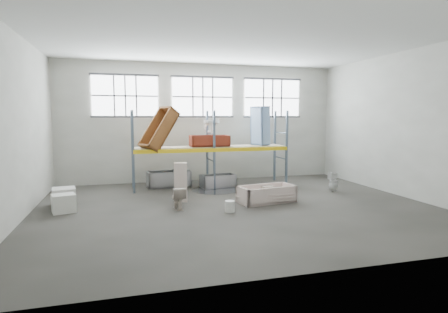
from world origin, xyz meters
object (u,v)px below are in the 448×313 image
object	(u,v)px
steel_tub_right	(218,181)
rust_tub_flat	(210,141)
steel_tub_left	(169,179)
bathtub_beige	(266,194)
toilet_beige	(178,198)
blue_tub_upright	(260,126)
cistern_tall	(181,182)
bucket	(230,206)
toilet_white	(333,182)
carton_near	(64,203)

from	to	relation	value
steel_tub_right	rust_tub_flat	xyz separation A→B (m)	(-0.28, 0.23, 1.57)
steel_tub_right	rust_tub_flat	size ratio (longest dim) A/B	0.89
steel_tub_left	steel_tub_right	size ratio (longest dim) A/B	1.24
bathtub_beige	rust_tub_flat	size ratio (longest dim) A/B	1.20
toilet_beige	blue_tub_upright	size ratio (longest dim) A/B	0.43
toilet_beige	steel_tub_right	bearing A→B (deg)	-128.10
cistern_tall	bucket	world-z (taller)	cistern_tall
steel_tub_left	bathtub_beige	bearing A→B (deg)	-52.15
cistern_tall	toilet_white	size ratio (longest dim) A/B	1.74
toilet_white	blue_tub_upright	bearing A→B (deg)	-132.47
cistern_tall	toilet_white	bearing A→B (deg)	11.49
cistern_tall	carton_near	size ratio (longest dim) A/B	2.07
cistern_tall	blue_tub_upright	size ratio (longest dim) A/B	0.82
cistern_tall	toilet_white	distance (m)	5.73
toilet_beige	toilet_white	world-z (taller)	toilet_white
blue_tub_upright	carton_near	xyz separation A→B (m)	(-7.16, -2.87, -2.13)
toilet_white	carton_near	world-z (taller)	toilet_white
rust_tub_flat	steel_tub_right	bearing A→B (deg)	-39.47
steel_tub_right	rust_tub_flat	distance (m)	1.61
steel_tub_left	blue_tub_upright	size ratio (longest dim) A/B	1.07
toilet_white	steel_tub_right	distance (m)	4.39
toilet_beige	bucket	xyz separation A→B (m)	(1.40, -0.74, -0.17)
blue_tub_upright	carton_near	world-z (taller)	blue_tub_upright
steel_tub_right	bucket	bearing A→B (deg)	-99.27
rust_tub_flat	blue_tub_upright	size ratio (longest dim) A/B	0.97
toilet_beige	carton_near	world-z (taller)	toilet_beige
rust_tub_flat	toilet_beige	bearing A→B (deg)	-117.99
bathtub_beige	steel_tub_right	distance (m)	3.02
steel_tub_left	rust_tub_flat	distance (m)	2.22
steel_tub_left	rust_tub_flat	bearing A→B (deg)	-14.67
cistern_tall	steel_tub_left	distance (m)	2.76
rust_tub_flat	cistern_tall	bearing A→B (deg)	-122.96
bathtub_beige	rust_tub_flat	distance (m)	3.67
steel_tub_left	bucket	world-z (taller)	steel_tub_left
toilet_white	steel_tub_right	xyz separation A→B (m)	(-3.93, 1.94, -0.12)
toilet_beige	bucket	size ratio (longest dim) A/B	2.05
toilet_beige	cistern_tall	distance (m)	1.02
cistern_tall	steel_tub_left	bearing A→B (deg)	101.28
toilet_beige	bucket	bearing A→B (deg)	147.81
rust_tub_flat	carton_near	size ratio (longest dim) A/B	2.46
cistern_tall	steel_tub_right	bearing A→B (deg)	59.45
blue_tub_upright	bucket	xyz separation A→B (m)	(-2.50, -4.13, -2.23)
bucket	carton_near	size ratio (longest dim) A/B	0.54
bathtub_beige	steel_tub_left	distance (m)	4.47
blue_tub_upright	bathtub_beige	bearing A→B (deg)	-107.09
toilet_white	carton_near	size ratio (longest dim) A/B	1.19
steel_tub_left	carton_near	bearing A→B (deg)	-137.25
bucket	rust_tub_flat	bearing A→B (deg)	85.21
toilet_white	steel_tub_right	size ratio (longest dim) A/B	0.54
toilet_white	blue_tub_upright	xyz separation A→B (m)	(-2.05, 2.29, 2.03)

